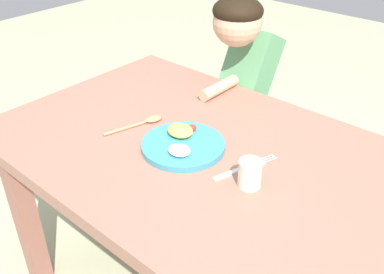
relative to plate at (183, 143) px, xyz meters
The scene contains 6 objects.
dining_table 0.14m from the plate, 27.52° to the left, with size 1.38×0.86×0.72m.
plate is the anchor object (origin of this frame).
fork 0.21m from the plate, ahead, with size 0.08×0.21×0.01m.
spoon 0.19m from the plate, behind, with size 0.08×0.21×0.02m.
drinking_cup 0.26m from the plate, ahead, with size 0.06×0.06×0.08m, color silver.
person 0.59m from the plate, 104.65° to the left, with size 0.18×0.43×1.06m.
Camera 1 is at (0.66, -0.84, 1.44)m, focal length 40.34 mm.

